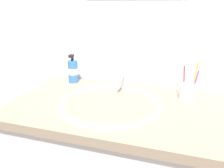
{
  "coord_description": "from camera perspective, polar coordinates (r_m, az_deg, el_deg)",
  "views": [
    {
      "loc": [
        0.28,
        -0.96,
        1.32
      ],
      "look_at": [
        -0.03,
        0.02,
        0.97
      ],
      "focal_mm": 37.08,
      "sensor_mm": 36.0,
      "label": 1
    }
  ],
  "objects": [
    {
      "name": "toothbrush_red",
      "position": [
        1.17,
        17.34,
        1.59
      ],
      "size": [
        0.03,
        0.01,
        0.19
      ],
      "color": "red",
      "rests_on": "toothbrush_cup"
    },
    {
      "name": "tiled_wall_back",
      "position": [
        1.34,
        5.53,
        13.74
      ],
      "size": [
        2.2,
        0.04,
        2.4
      ],
      "primitive_type": "cube",
      "color": "silver",
      "rests_on": "ground"
    },
    {
      "name": "sink_basin",
      "position": [
        1.11,
        -0.47,
        -6.91
      ],
      "size": [
        0.49,
        0.49,
        0.12
      ],
      "color": "white",
      "rests_on": "vanity_counter"
    },
    {
      "name": "toothbrush_purple",
      "position": [
        1.16,
        19.97,
        0.82
      ],
      "size": [
        0.04,
        0.01,
        0.18
      ],
      "color": "purple",
      "rests_on": "toothbrush_cup"
    },
    {
      "name": "toothbrush_yellow",
      "position": [
        1.18,
        19.88,
        2.03
      ],
      "size": [
        0.03,
        0.02,
        0.21
      ],
      "color": "yellow",
      "rests_on": "toothbrush_cup"
    },
    {
      "name": "soap_dispenser",
      "position": [
        1.4,
        -9.59,
        3.2
      ],
      "size": [
        0.06,
        0.06,
        0.17
      ],
      "color": "#3372BF",
      "rests_on": "vanity_counter"
    },
    {
      "name": "toothbrush_cup",
      "position": [
        1.18,
        18.16,
        -1.8
      ],
      "size": [
        0.07,
        0.07,
        0.09
      ],
      "primitive_type": "cylinder",
      "color": "white",
      "rests_on": "vanity_counter"
    },
    {
      "name": "faucet",
      "position": [
        1.28,
        2.72,
        1.84
      ],
      "size": [
        0.02,
        0.17,
        0.14
      ],
      "color": "silver",
      "rests_on": "sink_basin"
    }
  ]
}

